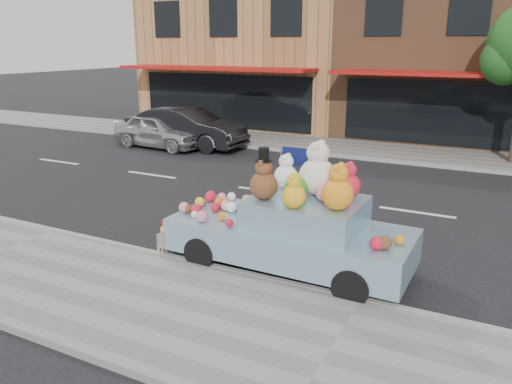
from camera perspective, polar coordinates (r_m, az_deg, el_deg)
The scene contains 10 objects.
ground at distance 12.67m, azimuth 17.90°, elevation -2.24°, with size 120.00×120.00×0.00m, color black.
near_sidewalk at distance 6.87m, azimuth 8.44°, elevation -17.75°, with size 60.00×3.00×0.12m, color gray.
far_sidewalk at distance 18.91m, azimuth 21.19°, elevation 3.69°, with size 60.00×3.00×0.12m, color gray.
near_kerb at distance 8.10m, azimuth 11.92°, elevation -12.16°, with size 60.00×0.12×0.13m, color gray.
far_kerb at distance 17.45m, azimuth 20.65°, elevation 2.76°, with size 60.00×0.12×0.13m, color gray.
storefront_left at distance 26.60m, azimuth 0.81°, elevation 15.99°, with size 10.00×9.80×7.30m.
storefront_mid at distance 23.97m, azimuth 23.61°, elevation 14.61°, with size 10.00×9.80×7.30m.
car_silver at distance 19.94m, azimuth -10.99°, elevation 6.91°, with size 1.58×3.91×1.33m, color #ABABB0.
car_dark at distance 19.78m, azimuth -7.96°, elevation 7.33°, with size 1.67×4.78×1.58m, color black.
art_car at distance 8.89m, azimuth 4.12°, elevation -3.83°, with size 4.52×1.85×2.31m.
Camera 1 is at (1.67, -11.93, 3.91)m, focal length 35.00 mm.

